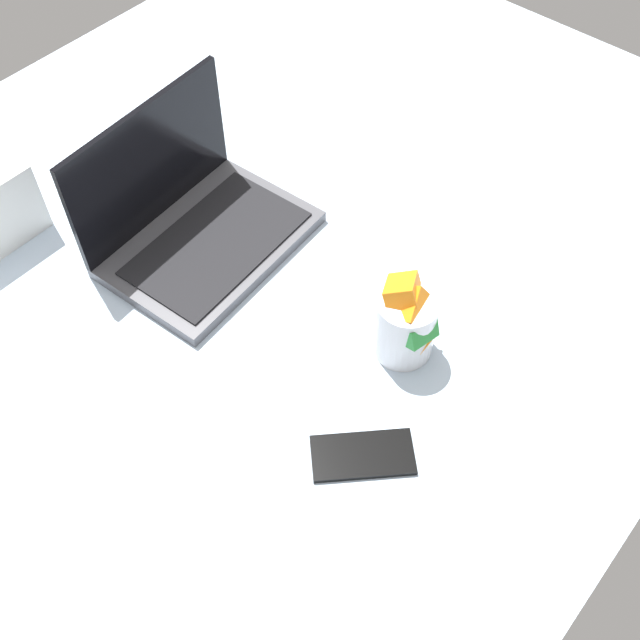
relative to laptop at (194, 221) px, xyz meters
The scene contains 4 objects.
bed_mattress 16.94cm from the laptop, 57.93° to the right, with size 180.00×140.00×18.00cm, color silver.
laptop is the anchor object (origin of this frame).
snack_cup 39.59cm from the laptop, 82.84° to the right, with size 9.00×10.35×14.85cm.
cell_phone 48.02cm from the laptop, 105.91° to the right, with size 6.80×14.00×0.80cm, color black.
Camera 1 is at (-58.52, -63.93, 113.16)cm, focal length 43.18 mm.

